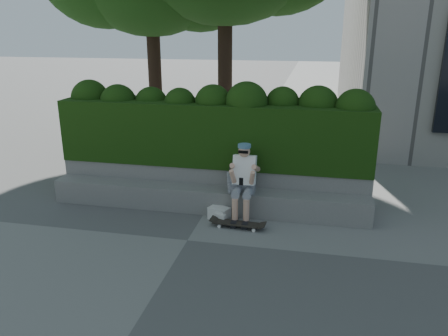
% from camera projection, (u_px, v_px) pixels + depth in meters
% --- Properties ---
extents(ground, '(80.00, 80.00, 0.00)m').
position_uv_depth(ground, '(187.00, 240.00, 7.11)').
color(ground, slate).
rests_on(ground, ground).
extents(bench_ledge, '(6.00, 0.45, 0.45)m').
position_uv_depth(bench_ledge, '(206.00, 199.00, 8.20)').
color(bench_ledge, gray).
rests_on(bench_ledge, ground).
extents(planter_wall, '(6.00, 0.50, 0.75)m').
position_uv_depth(planter_wall, '(212.00, 183.00, 8.60)').
color(planter_wall, gray).
rests_on(planter_wall, ground).
extents(hedge, '(6.00, 1.00, 1.20)m').
position_uv_depth(hedge, '(214.00, 133.00, 8.51)').
color(hedge, black).
rests_on(hedge, planter_wall).
extents(person, '(0.40, 0.76, 1.38)m').
position_uv_depth(person, '(244.00, 179.00, 7.72)').
color(person, gray).
rests_on(person, ground).
extents(skateboard, '(0.88, 0.27, 0.09)m').
position_uv_depth(skateboard, '(238.00, 224.00, 7.53)').
color(skateboard, black).
rests_on(skateboard, ground).
extents(backpack_plaid, '(0.30, 0.25, 0.39)m').
position_uv_depth(backpack_plaid, '(235.00, 182.00, 7.87)').
color(backpack_plaid, '#A9A9AE').
rests_on(backpack_plaid, bench_ledge).
extents(backpack_ground, '(0.42, 0.37, 0.23)m').
position_uv_depth(backpack_ground, '(219.00, 213.00, 7.86)').
color(backpack_ground, silver).
rests_on(backpack_ground, ground).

